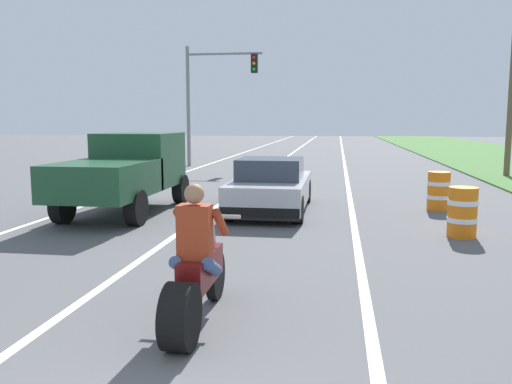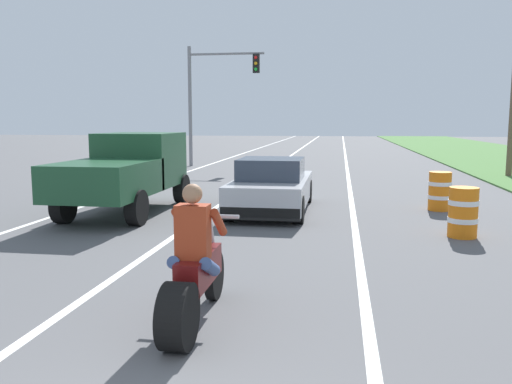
# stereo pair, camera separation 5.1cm
# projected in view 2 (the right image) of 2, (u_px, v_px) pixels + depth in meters

# --- Properties ---
(lane_stripe_left_solid) EXTENTS (0.14, 120.00, 0.01)m
(lane_stripe_left_solid) POSITION_uv_depth(u_px,v_px,m) (181.00, 174.00, 23.03)
(lane_stripe_left_solid) COLOR white
(lane_stripe_left_solid) RESTS_ON ground
(lane_stripe_right_solid) EXTENTS (0.14, 120.00, 0.01)m
(lane_stripe_right_solid) POSITION_uv_depth(u_px,v_px,m) (348.00, 177.00, 21.91)
(lane_stripe_right_solid) COLOR white
(lane_stripe_right_solid) RESTS_ON ground
(lane_stripe_centre_dashed) EXTENTS (0.14, 120.00, 0.01)m
(lane_stripe_centre_dashed) POSITION_uv_depth(u_px,v_px,m) (263.00, 175.00, 22.47)
(lane_stripe_centre_dashed) COLOR white
(lane_stripe_centre_dashed) RESTS_ON ground
(motorcycle_with_rider) EXTENTS (0.70, 2.21, 1.62)m
(motorcycle_with_rider) POSITION_uv_depth(u_px,v_px,m) (194.00, 276.00, 5.84)
(motorcycle_with_rider) COLOR black
(motorcycle_with_rider) RESTS_ON ground
(sports_car_silver) EXTENTS (1.84, 4.30, 1.37)m
(sports_car_silver) POSITION_uv_depth(u_px,v_px,m) (272.00, 187.00, 13.41)
(sports_car_silver) COLOR #B7B7BC
(sports_car_silver) RESTS_ON ground
(pickup_truck_left_lane_dark_green) EXTENTS (2.02, 4.80, 1.98)m
(pickup_truck_left_lane_dark_green) POSITION_uv_depth(u_px,v_px,m) (127.00, 169.00, 13.22)
(pickup_truck_left_lane_dark_green) COLOR #1E4C2D
(pickup_truck_left_lane_dark_green) RESTS_ON ground
(traffic_light_mast_near) EXTENTS (3.89, 0.34, 6.00)m
(traffic_light_mast_near) POSITION_uv_depth(u_px,v_px,m) (212.00, 88.00, 26.40)
(traffic_light_mast_near) COLOR gray
(traffic_light_mast_near) RESTS_ON ground
(construction_barrel_nearest) EXTENTS (0.58, 0.58, 1.00)m
(construction_barrel_nearest) POSITION_uv_depth(u_px,v_px,m) (463.00, 212.00, 10.43)
(construction_barrel_nearest) COLOR orange
(construction_barrel_nearest) RESTS_ON ground
(construction_barrel_mid) EXTENTS (0.58, 0.58, 1.00)m
(construction_barrel_mid) POSITION_uv_depth(u_px,v_px,m) (440.00, 191.00, 13.58)
(construction_barrel_mid) COLOR orange
(construction_barrel_mid) RESTS_ON ground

